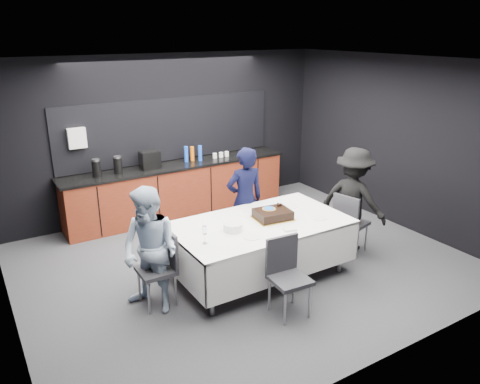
# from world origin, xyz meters

# --- Properties ---
(ground) EXTENTS (6.00, 6.00, 0.00)m
(ground) POSITION_xyz_m (0.00, 0.00, 0.00)
(ground) COLOR #3F3F44
(ground) RESTS_ON ground
(room_shell) EXTENTS (6.04, 5.04, 2.82)m
(room_shell) POSITION_xyz_m (0.00, 0.00, 1.86)
(room_shell) COLOR white
(room_shell) RESTS_ON ground
(kitchenette) EXTENTS (4.10, 0.64, 2.05)m
(kitchenette) POSITION_xyz_m (-0.02, 2.22, 0.54)
(kitchenette) COLOR #601F0F
(kitchenette) RESTS_ON ground
(party_table) EXTENTS (2.32, 1.32, 0.78)m
(party_table) POSITION_xyz_m (0.00, -0.40, 0.64)
(party_table) COLOR #99999E
(party_table) RESTS_ON ground
(cake_assembly) EXTENTS (0.53, 0.46, 0.16)m
(cake_assembly) POSITION_xyz_m (0.21, -0.39, 0.84)
(cake_assembly) COLOR gold
(cake_assembly) RESTS_ON party_table
(plate_stack) EXTENTS (0.24, 0.24, 0.10)m
(plate_stack) POSITION_xyz_m (-0.44, -0.45, 0.83)
(plate_stack) COLOR white
(plate_stack) RESTS_ON party_table
(loose_plate_near) EXTENTS (0.21, 0.21, 0.01)m
(loose_plate_near) POSITION_xyz_m (-0.35, -0.73, 0.78)
(loose_plate_near) COLOR white
(loose_plate_near) RESTS_ON party_table
(loose_plate_right_a) EXTENTS (0.21, 0.21, 0.01)m
(loose_plate_right_a) POSITION_xyz_m (0.71, -0.15, 0.78)
(loose_plate_right_a) COLOR white
(loose_plate_right_a) RESTS_ON party_table
(loose_plate_right_b) EXTENTS (0.21, 0.21, 0.01)m
(loose_plate_right_b) POSITION_xyz_m (0.75, -0.70, 0.78)
(loose_plate_right_b) COLOR white
(loose_plate_right_b) RESTS_ON party_table
(loose_plate_far) EXTENTS (0.21, 0.21, 0.01)m
(loose_plate_far) POSITION_xyz_m (0.10, 0.01, 0.78)
(loose_plate_far) COLOR white
(loose_plate_far) RESTS_ON party_table
(fork_pile) EXTENTS (0.18, 0.14, 0.02)m
(fork_pile) POSITION_xyz_m (0.18, -0.82, 0.79)
(fork_pile) COLOR white
(fork_pile) RESTS_ON party_table
(champagne_flute) EXTENTS (0.06, 0.06, 0.22)m
(champagne_flute) POSITION_xyz_m (-0.92, -0.59, 0.94)
(champagne_flute) COLOR white
(champagne_flute) RESTS_ON party_table
(chair_left) EXTENTS (0.43, 0.43, 0.92)m
(chair_left) POSITION_xyz_m (-1.37, -0.34, 0.53)
(chair_left) COLOR #2B2B30
(chair_left) RESTS_ON ground
(chair_right) EXTENTS (0.51, 0.51, 0.92)m
(chair_right) POSITION_xyz_m (1.50, -0.52, 0.53)
(chair_right) COLOR #2B2B30
(chair_right) RESTS_ON ground
(chair_near) EXTENTS (0.45, 0.45, 0.92)m
(chair_near) POSITION_xyz_m (-0.21, -1.27, 0.53)
(chair_near) COLOR #2B2B30
(chair_near) RESTS_ON ground
(person_center) EXTENTS (0.62, 0.45, 1.60)m
(person_center) POSITION_xyz_m (0.25, 0.36, 0.80)
(person_center) COLOR black
(person_center) RESTS_ON ground
(person_left) EXTENTS (0.87, 0.93, 1.53)m
(person_left) POSITION_xyz_m (-1.53, -0.41, 0.76)
(person_left) COLOR #A7BAD2
(person_left) RESTS_ON ground
(person_right) EXTENTS (0.91, 1.16, 1.57)m
(person_right) POSITION_xyz_m (1.64, -0.44, 0.79)
(person_right) COLOR black
(person_right) RESTS_ON ground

